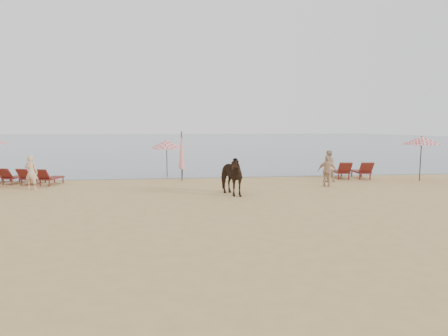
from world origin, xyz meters
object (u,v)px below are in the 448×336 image
object	(u,v)px
umbrella_closed_left	(182,152)
cow	(229,175)
lounger_cluster_right	(352,171)
umbrella_closed_right	(182,150)
beachgoer_left	(31,172)
beachgoer_right_b	(327,171)
lounger_cluster_left	(22,176)
beachgoer_right_a	(328,166)
umbrella_open_left_b	(167,144)
umbrella_open_right	(422,140)

from	to	relation	value
umbrella_closed_left	cow	bearing A→B (deg)	-75.04
lounger_cluster_right	umbrella_closed_right	size ratio (longest dim) A/B	0.77
beachgoer_left	beachgoer_right_b	world-z (taller)	beachgoer_left
lounger_cluster_left	beachgoer_right_a	distance (m)	15.35
beachgoer_left	umbrella_open_left_b	bearing A→B (deg)	-138.10
umbrella_open_right	cow	size ratio (longest dim) A/B	1.22
lounger_cluster_right	beachgoer_right_a	distance (m)	1.99
beachgoer_right_a	beachgoer_right_b	distance (m)	1.66
umbrella_closed_left	beachgoer_right_b	size ratio (longest dim) A/B	1.51
umbrella_open_right	beachgoer_right_a	xyz separation A→B (m)	(-4.94, 0.24, -1.31)
umbrella_open_right	beachgoer_right_b	distance (m)	5.91
umbrella_closed_right	beachgoer_right_b	distance (m)	7.41
lounger_cluster_right	beachgoer_left	xyz separation A→B (m)	(-15.97, -1.54, 0.33)
lounger_cluster_left	cow	distance (m)	10.57
umbrella_closed_left	beachgoer_left	bearing A→B (deg)	-147.08
umbrella_closed_left	beachgoer_right_a	size ratio (longest dim) A/B	1.38
umbrella_open_left_b	cow	world-z (taller)	umbrella_open_left_b
lounger_cluster_right	cow	distance (m)	8.33
umbrella_closed_left	beachgoer_right_b	bearing A→B (deg)	-38.14
umbrella_open_right	cow	world-z (taller)	umbrella_open_right
lounger_cluster_right	umbrella_closed_left	world-z (taller)	umbrella_closed_left
lounger_cluster_right	beachgoer_left	world-z (taller)	beachgoer_left
lounger_cluster_right	umbrella_open_right	distance (m)	3.78
umbrella_open_left_b	umbrella_open_right	distance (m)	13.63
umbrella_open_right	cow	bearing A→B (deg)	-177.82
umbrella_open_right	beachgoer_left	distance (m)	19.21
lounger_cluster_right	beachgoer_left	size ratio (longest dim) A/B	1.28
beachgoer_left	cow	bearing A→B (deg)	174.21
umbrella_open_left_b	beachgoer_right_b	distance (m)	8.96
lounger_cluster_left	cow	xyz separation A→B (m)	(9.74, -4.10, 0.42)
umbrella_closed_right	cow	xyz separation A→B (m)	(1.89, -4.39, -0.78)
umbrella_open_left_b	beachgoer_right_a	bearing A→B (deg)	2.95
umbrella_closed_right	beachgoer_right_a	world-z (taller)	umbrella_closed_right
lounger_cluster_left	cow	world-z (taller)	cow
beachgoer_right_b	umbrella_closed_right	bearing A→B (deg)	0.16
cow	umbrella_open_left_b	bearing A→B (deg)	93.28
umbrella_open_right	cow	distance (m)	10.96
beachgoer_right_b	lounger_cluster_left	bearing A→B (deg)	12.96
umbrella_closed_left	beachgoer_right_b	xyz separation A→B (m)	(6.74, -5.29, -0.64)
lounger_cluster_left	umbrella_closed_right	bearing A→B (deg)	18.48
lounger_cluster_left	umbrella_open_left_b	world-z (taller)	umbrella_open_left_b
umbrella_open_left_b	umbrella_open_right	xyz separation A→B (m)	(13.22, -3.30, 0.25)
beachgoer_right_a	beachgoer_right_b	bearing A→B (deg)	64.58
cow	beachgoer_left	xyz separation A→B (m)	(-8.65, 2.44, -0.03)
umbrella_closed_left	beachgoer_right_a	distance (m)	8.32
umbrella_closed_left	beachgoer_right_b	distance (m)	8.59
umbrella_open_right	beachgoer_left	size ratio (longest dim) A/B	1.50
lounger_cluster_left	lounger_cluster_right	size ratio (longest dim) A/B	1.92
umbrella_open_left_b	beachgoer_right_b	bearing A→B (deg)	-7.81
umbrella_open_left_b	cow	size ratio (longest dim) A/B	1.12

